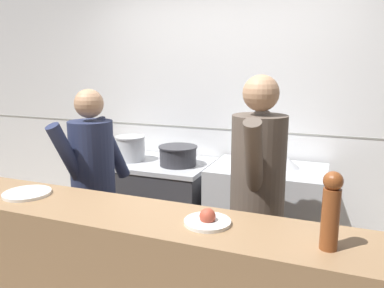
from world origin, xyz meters
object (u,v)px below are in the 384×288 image
(plated_dish_appetiser, at_px, (207,220))
(chef_sous, at_px, (257,193))
(oven_range, at_px, (154,204))
(mixing_bowl_steel, at_px, (286,162))
(pepper_mill, at_px, (331,209))
(stock_pot, at_px, (131,148))
(sauce_pot, at_px, (178,155))
(chef_head_cook, at_px, (93,184))
(plated_dish_main, at_px, (27,193))

(plated_dish_appetiser, xyz_separation_m, chef_sous, (0.10, 0.68, -0.07))
(oven_range, distance_m, mixing_bowl_steel, 1.33)
(plated_dish_appetiser, height_order, pepper_mill, pepper_mill)
(stock_pot, relative_size, plated_dish_appetiser, 1.25)
(oven_range, distance_m, chef_sous, 1.48)
(oven_range, xyz_separation_m, chef_sous, (1.15, -0.77, 0.51))
(sauce_pot, height_order, chef_head_cook, chef_head_cook)
(sauce_pot, bearing_deg, chef_sous, -39.63)
(oven_range, relative_size, chef_sous, 0.64)
(stock_pot, bearing_deg, chef_sous, -27.92)
(oven_range, distance_m, plated_dish_main, 1.56)
(sauce_pot, relative_size, pepper_mill, 1.05)
(oven_range, height_order, stock_pot, stock_pot)
(oven_range, bearing_deg, stock_pot, -166.27)
(plated_dish_main, bearing_deg, chef_sous, 28.67)
(stock_pot, height_order, chef_sous, chef_sous)
(plated_dish_main, bearing_deg, plated_dish_appetiser, -0.11)
(sauce_pot, relative_size, mixing_bowl_steel, 1.58)
(oven_range, relative_size, chef_head_cook, 0.68)
(plated_dish_appetiser, bearing_deg, stock_pot, 131.95)
(oven_range, xyz_separation_m, mixing_bowl_steel, (1.22, 0.05, 0.53))
(plated_dish_main, height_order, pepper_mill, pepper_mill)
(plated_dish_main, xyz_separation_m, chef_sous, (1.23, 0.68, -0.06))
(sauce_pot, xyz_separation_m, plated_dish_main, (-0.36, -1.40, 0.05))
(chef_sous, bearing_deg, sauce_pot, 136.33)
(stock_pot, distance_m, chef_head_cook, 0.80)
(sauce_pot, distance_m, chef_head_cook, 0.86)
(oven_range, distance_m, chef_head_cook, 0.94)
(chef_head_cook, relative_size, chef_sous, 0.94)
(plated_dish_appetiser, height_order, chef_head_cook, chef_head_cook)
(oven_range, bearing_deg, pepper_mill, -43.27)
(chef_head_cook, bearing_deg, plated_dish_appetiser, -11.34)
(pepper_mill, xyz_separation_m, chef_head_cook, (-1.67, 0.68, -0.29))
(sauce_pot, bearing_deg, pepper_mill, -47.79)
(mixing_bowl_steel, distance_m, chef_sous, 0.83)
(mixing_bowl_steel, xyz_separation_m, plated_dish_main, (-1.31, -1.50, 0.05))
(stock_pot, height_order, sauce_pot, stock_pot)
(pepper_mill, relative_size, chef_head_cook, 0.21)
(sauce_pot, height_order, mixing_bowl_steel, sauce_pot)
(stock_pot, bearing_deg, sauce_pot, 0.03)
(pepper_mill, bearing_deg, sauce_pot, 132.21)
(stock_pot, distance_m, chef_sous, 1.54)
(mixing_bowl_steel, bearing_deg, plated_dish_appetiser, -96.68)
(oven_range, xyz_separation_m, plated_dish_appetiser, (1.05, -1.45, 0.58))
(stock_pot, xyz_separation_m, plated_dish_main, (0.12, -1.40, 0.02))
(stock_pot, distance_m, sauce_pot, 0.49)
(sauce_pot, relative_size, chef_head_cook, 0.22)
(stock_pot, relative_size, plated_dish_main, 1.04)
(stock_pot, distance_m, plated_dish_main, 1.40)
(stock_pot, xyz_separation_m, pepper_mill, (1.81, -1.45, 0.18))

